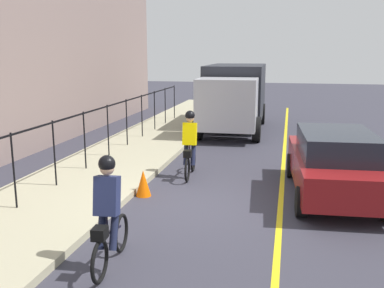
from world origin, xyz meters
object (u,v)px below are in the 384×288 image
cyclist_lead (190,144)px  traffic_cone_near (143,183)px  patrol_sedan (334,163)px  box_truck_background (234,94)px  cyclist_follow (108,213)px

cyclist_lead → traffic_cone_near: bearing=154.0°
cyclist_lead → traffic_cone_near: cyclist_lead is taller
cyclist_lead → traffic_cone_near: 2.02m
cyclist_lead → patrol_sedan: 3.74m
box_truck_background → traffic_cone_near: bearing=-7.0°
cyclist_follow → traffic_cone_near: cyclist_follow is taller
traffic_cone_near → cyclist_follow: bearing=-169.8°
cyclist_lead → traffic_cone_near: (-1.79, 0.72, -0.60)m
cyclist_follow → traffic_cone_near: bearing=6.1°
cyclist_follow → cyclist_lead: bearing=-5.1°
cyclist_follow → box_truck_background: bearing=-5.5°
cyclist_lead → patrol_sedan: (-0.86, -3.64, -0.09)m
cyclist_lead → patrol_sedan: size_ratio=0.40×
cyclist_follow → traffic_cone_near: (3.49, 0.63, -0.60)m
cyclist_lead → cyclist_follow: 5.28m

